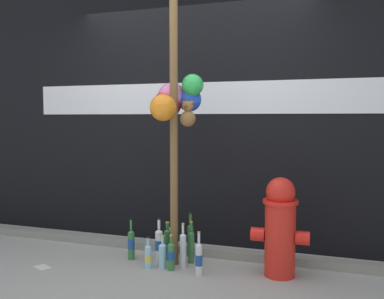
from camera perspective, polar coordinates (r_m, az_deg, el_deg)
ground_plane at (r=3.63m, az=-6.42°, el=-17.38°), size 14.00×14.00×0.00m
building_wall at (r=4.60m, az=0.38°, el=7.80°), size 10.00×0.21×3.25m
curb_strip at (r=4.35m, az=-1.58°, el=-13.09°), size 8.00×0.12×0.08m
memorial_post at (r=3.88m, az=-2.31°, el=8.77°), size 0.52×0.52×2.89m
fire_hydrant at (r=3.72m, az=11.69°, el=-10.05°), size 0.49×0.30×0.84m
bottle_0 at (r=4.17m, az=-8.12°, el=-12.33°), size 0.06×0.06×0.39m
bottle_1 at (r=4.03m, az=-0.09°, el=-12.74°), size 0.06×0.06×0.39m
bottle_2 at (r=4.21m, az=-0.20°, el=-11.78°), size 0.06×0.06×0.43m
bottle_3 at (r=4.02m, az=-4.42°, el=-12.62°), size 0.07×0.07×0.42m
bottle_4 at (r=4.14m, az=-3.28°, el=-12.46°), size 0.07×0.07×0.36m
bottle_5 at (r=3.94m, az=-5.88°, el=-13.95°), size 0.06×0.06×0.29m
bottle_6 at (r=3.86m, az=-2.81°, el=-13.95°), size 0.06×0.06×0.32m
bottle_7 at (r=3.75m, az=0.92°, el=-14.32°), size 0.06×0.06×0.38m
bottle_8 at (r=4.23m, az=-2.50°, el=-11.88°), size 0.08×0.08×0.38m
bottle_9 at (r=3.92m, az=-3.90°, el=-13.81°), size 0.07×0.07×0.30m
bottle_10 at (r=3.92m, az=-1.21°, el=-13.16°), size 0.06×0.06×0.40m
litter_0 at (r=4.19m, az=-19.32°, el=-14.57°), size 0.18×0.15×0.01m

